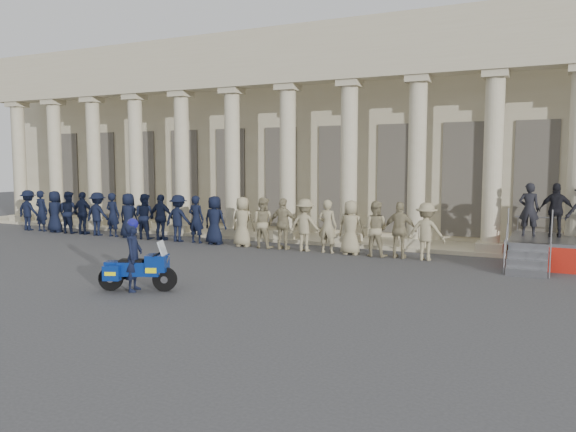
{
  "coord_description": "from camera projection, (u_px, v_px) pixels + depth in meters",
  "views": [
    {
      "loc": [
        8.59,
        -12.37,
        3.24
      ],
      "look_at": [
        1.22,
        2.83,
        1.6
      ],
      "focal_mm": 35.0,
      "sensor_mm": 36.0,
      "label": 1
    }
  ],
  "objects": [
    {
      "name": "building",
      "position": [
        370.0,
        136.0,
        27.89
      ],
      "size": [
        40.0,
        12.5,
        9.0
      ],
      "color": "#BEB18E",
      "rests_on": "ground"
    },
    {
      "name": "officer_rank",
      "position": [
        193.0,
        219.0,
        22.43
      ],
      "size": [
        19.93,
        0.72,
        1.9
      ],
      "color": "black",
      "rests_on": "ground"
    },
    {
      "name": "ground",
      "position": [
        202.0,
        282.0,
        15.12
      ],
      "size": [
        90.0,
        90.0,
        0.0
      ],
      "primitive_type": "plane",
      "color": "#3C3C3E",
      "rests_on": "ground"
    },
    {
      "name": "rider",
      "position": [
        134.0,
        255.0,
        14.03
      ],
      "size": [
        0.63,
        0.75,
        1.84
      ],
      "rotation": [
        0.0,
        0.0,
        1.96
      ],
      "color": "black",
      "rests_on": "ground"
    },
    {
      "name": "motorcycle",
      "position": [
        138.0,
        269.0,
        14.06
      ],
      "size": [
        1.88,
        1.17,
        1.28
      ],
      "rotation": [
        0.0,
        0.0,
        0.39
      ],
      "color": "black",
      "rests_on": "ground"
    }
  ]
}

